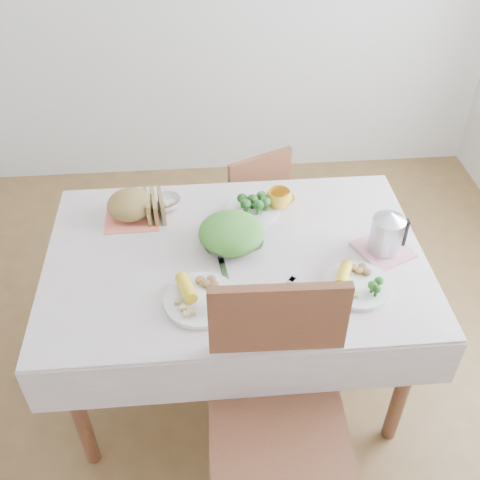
{
  "coord_description": "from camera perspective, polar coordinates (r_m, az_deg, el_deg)",
  "views": [
    {
      "loc": [
        -0.12,
        -1.65,
        2.26
      ],
      "look_at": [
        0.02,
        0.02,
        0.82
      ],
      "focal_mm": 42.0,
      "sensor_mm": 36.0,
      "label": 1
    }
  ],
  "objects": [
    {
      "name": "dinner_plate_left",
      "position": [
        2.04,
        -3.96,
        -6.12
      ],
      "size": [
        0.29,
        0.29,
        0.02
      ],
      "primitive_type": "cylinder",
      "rotation": [
        0.0,
        0.0,
        -0.06
      ],
      "color": "white",
      "rests_on": "tablecloth"
    },
    {
      "name": "fork_right",
      "position": [
        2.09,
        4.3,
        -5.13
      ],
      "size": [
        0.12,
        0.14,
        0.0
      ],
      "primitive_type": "cube",
      "rotation": [
        0.0,
        0.0,
        -0.7
      ],
      "color": "silver",
      "rests_on": "tablecloth"
    },
    {
      "name": "tablecloth",
      "position": [
        2.23,
        -0.47,
        -1.61
      ],
      "size": [
        1.5,
        1.0,
        0.01
      ],
      "primitive_type": "cube",
      "color": "beige",
      "rests_on": "dining_table"
    },
    {
      "name": "broccoli_plate",
      "position": [
        2.44,
        1.25,
        3.08
      ],
      "size": [
        0.24,
        0.24,
        0.02
      ],
      "primitive_type": "cylinder",
      "rotation": [
        0.0,
        0.0,
        0.03
      ],
      "color": "beige",
      "rests_on": "tablecloth"
    },
    {
      "name": "dining_table",
      "position": [
        2.51,
        -0.42,
        -8.07
      ],
      "size": [
        1.4,
        0.9,
        0.75
      ],
      "primitive_type": "cube",
      "color": "brown",
      "rests_on": "floor"
    },
    {
      "name": "dinner_plate_right",
      "position": [
        2.14,
        11.8,
        -4.53
      ],
      "size": [
        0.36,
        0.36,
        0.02
      ],
      "primitive_type": "cylinder",
      "rotation": [
        0.0,
        0.0,
        -0.78
      ],
      "color": "white",
      "rests_on": "tablecloth"
    },
    {
      "name": "pink_tray",
      "position": [
        2.31,
        14.33,
        -0.95
      ],
      "size": [
        0.25,
        0.25,
        0.02
      ],
      "primitive_type": "cube",
      "rotation": [
        0.0,
        0.0,
        0.41
      ],
      "color": "pink",
      "rests_on": "tablecloth"
    },
    {
      "name": "knife",
      "position": [
        2.0,
        3.87,
        -7.76
      ],
      "size": [
        0.2,
        0.06,
        0.0
      ],
      "primitive_type": "cube",
      "rotation": [
        0.0,
        0.0,
        1.4
      ],
      "color": "silver",
      "rests_on": "tablecloth"
    },
    {
      "name": "electric_kettle",
      "position": [
        2.24,
        14.79,
        1.21
      ],
      "size": [
        0.16,
        0.16,
        0.18
      ],
      "primitive_type": "cylinder",
      "rotation": [
        0.0,
        0.0,
        -0.32
      ],
      "color": "#B2B5BA",
      "rests_on": "pink_tray"
    },
    {
      "name": "fork_left",
      "position": [
        2.14,
        -1.51,
        -3.65
      ],
      "size": [
        0.05,
        0.2,
        0.0
      ],
      "primitive_type": "cube",
      "rotation": [
        0.0,
        0.0,
        0.12
      ],
      "color": "silver",
      "rests_on": "tablecloth"
    },
    {
      "name": "floor",
      "position": [
        2.8,
        -0.38,
        -13.14
      ],
      "size": [
        3.6,
        3.6,
        0.0
      ],
      "primitive_type": "plane",
      "color": "brown",
      "rests_on": "ground"
    },
    {
      "name": "fruit_bowl",
      "position": [
        2.48,
        -7.51,
        3.76
      ],
      "size": [
        0.14,
        0.14,
        0.04
      ],
      "primitive_type": "imported",
      "rotation": [
        0.0,
        0.0,
        0.06
      ],
      "color": "white",
      "rests_on": "tablecloth"
    },
    {
      "name": "bread_loaf",
      "position": [
        2.43,
        -11.02,
        3.45
      ],
      "size": [
        0.24,
        0.24,
        0.12
      ],
      "primitive_type": "ellipsoid",
      "rotation": [
        0.0,
        0.0,
        -0.28
      ],
      "color": "brown",
      "rests_on": "napkin"
    },
    {
      "name": "salad_bowl",
      "position": [
        2.25,
        -0.87,
        0.06
      ],
      "size": [
        0.27,
        0.27,
        0.06
      ],
      "primitive_type": "imported",
      "rotation": [
        0.0,
        0.0,
        0.1
      ],
      "color": "white",
      "rests_on": "tablecloth"
    },
    {
      "name": "chair_far",
      "position": [
        3.04,
        0.31,
        4.46
      ],
      "size": [
        0.49,
        0.49,
        0.81
      ],
      "primitive_type": "cube",
      "rotation": [
        0.0,
        0.0,
        3.58
      ],
      "color": "brown",
      "rests_on": "floor"
    },
    {
      "name": "yellow_mug",
      "position": [
        2.45,
        3.97,
        4.18
      ],
      "size": [
        0.12,
        0.12,
        0.08
      ],
      "primitive_type": "imported",
      "rotation": [
        0.0,
        0.0,
        0.13
      ],
      "color": "yellow",
      "rests_on": "tablecloth"
    },
    {
      "name": "napkin",
      "position": [
        2.46,
        -10.86,
        2.41
      ],
      "size": [
        0.23,
        0.23,
        0.0
      ],
      "primitive_type": "cube",
      "rotation": [
        0.0,
        0.0,
        0.02
      ],
      "color": "#FD785F",
      "rests_on": "tablecloth"
    },
    {
      "name": "chair_near",
      "position": [
        2.05,
        4.02,
        -20.68
      ],
      "size": [
        0.49,
        0.49,
        1.05
      ],
      "primitive_type": "cube",
      "rotation": [
        0.0,
        0.0,
        -0.03
      ],
      "color": "brown",
      "rests_on": "floor"
    }
  ]
}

